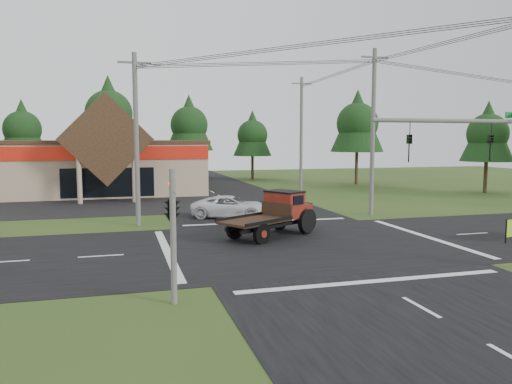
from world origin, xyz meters
name	(u,v)px	position (x,y,z in m)	size (l,w,h in m)	color
ground	(306,244)	(0.00, 0.00, 0.00)	(120.00, 120.00, 0.00)	#2C4619
road_ns	(306,244)	(0.00, 0.00, 0.01)	(12.00, 120.00, 0.02)	black
road_ew	(306,244)	(0.00, 0.00, 0.01)	(120.00, 12.00, 0.02)	black
parking_apron	(56,206)	(-14.00, 19.00, 0.01)	(28.00, 14.00, 0.02)	black
cvs_building	(49,165)	(-15.70, 29.57, 2.78)	(30.40, 18.20, 9.19)	tan
traffic_signal_corner	(172,196)	(-7.50, -7.32, 3.52)	(0.53, 2.48, 4.40)	#595651
utility_pole_nw	(136,138)	(-8.00, 8.00, 5.39)	(2.00, 0.30, 10.50)	#595651
utility_pole_ne	(373,131)	(8.00, 8.00, 5.89)	(2.00, 0.30, 11.50)	#595651
utility_pole_n	(301,135)	(8.00, 22.00, 5.74)	(2.00, 0.30, 11.20)	#595651
tree_row_b	(22,128)	(-20.00, 42.00, 6.70)	(5.60, 5.60, 10.10)	#332316
tree_row_c	(109,111)	(-10.00, 41.00, 8.72)	(7.28, 7.28, 13.13)	#332316
tree_row_d	(189,123)	(0.00, 42.00, 7.38)	(6.16, 6.16, 11.11)	#332316
tree_row_e	(252,134)	(8.00, 40.00, 6.03)	(5.04, 5.04, 9.09)	#332316
tree_side_ne	(357,121)	(18.00, 30.00, 7.38)	(6.16, 6.16, 11.11)	#332316
tree_side_e_near	(488,132)	(26.00, 18.00, 6.03)	(5.04, 5.04, 9.09)	#332316
antique_flatbed_truck	(270,214)	(-1.20, 2.31, 1.25)	(2.28, 5.97, 2.50)	#62110E
white_pickup	(231,207)	(-1.77, 9.49, 0.74)	(2.46, 5.34, 1.48)	silver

